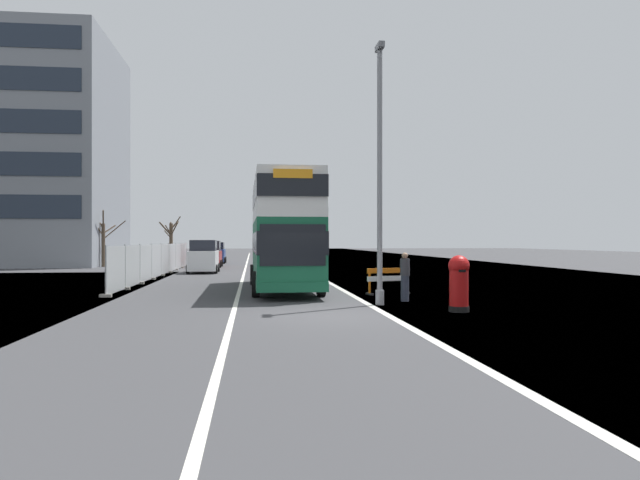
{
  "coord_description": "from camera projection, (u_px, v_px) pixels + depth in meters",
  "views": [
    {
      "loc": [
        -2.09,
        -16.86,
        2.19
      ],
      "look_at": [
        0.53,
        6.07,
        2.2
      ],
      "focal_mm": 33.01,
      "sensor_mm": 36.0,
      "label": 1
    }
  ],
  "objects": [
    {
      "name": "pedestrian_at_kerb",
      "position": [
        405.0,
        277.0,
        21.07
      ],
      "size": [
        0.34,
        0.34,
        1.75
      ],
      "color": "#2D3342",
      "rests_on": "ground"
    },
    {
      "name": "bare_tree_far_verge_near",
      "position": [
        103.0,
        238.0,
        48.46
      ],
      "size": [
        3.1,
        2.67,
        4.7
      ],
      "color": "#4C3D2D",
      "rests_on": "ground"
    },
    {
      "name": "red_pillar_postbox",
      "position": [
        459.0,
        281.0,
        17.97
      ],
      "size": [
        0.64,
        0.64,
        1.73
      ],
      "color": "black",
      "rests_on": "ground"
    },
    {
      "name": "car_receding_mid",
      "position": [
        209.0,
        255.0,
        47.87
      ],
      "size": [
        2.09,
        3.99,
        2.15
      ],
      "color": "maroon",
      "rests_on": "ground"
    },
    {
      "name": "bare_tree_far_verge_mid",
      "position": [
        109.0,
        241.0,
        62.75
      ],
      "size": [
        2.11,
        2.83,
        4.41
      ],
      "color": "#4C3D2D",
      "rests_on": "ground"
    },
    {
      "name": "ground",
      "position": [
        343.0,
        317.0,
        17.12
      ],
      "size": [
        140.0,
        280.0,
        0.1
      ],
      "color": "#38383A"
    },
    {
      "name": "car_oncoming_near",
      "position": [
        204.0,
        257.0,
        39.59
      ],
      "size": [
        2.0,
        4.03,
        2.21
      ],
      "color": "silver",
      "rests_on": "ground"
    },
    {
      "name": "bare_tree_far_verge_far",
      "position": [
        171.0,
        237.0,
        69.71
      ],
      "size": [
        2.48,
        2.3,
        5.06
      ],
      "color": "#4C3D2D",
      "rests_on": "ground"
    },
    {
      "name": "double_decker_bus",
      "position": [
        283.0,
        231.0,
        26.05
      ],
      "size": [
        2.93,
        10.94,
        4.87
      ],
      "color": "#145638",
      "rests_on": "ground"
    },
    {
      "name": "roadworks_barrier",
      "position": [
        388.0,
        278.0,
        23.75
      ],
      "size": [
        1.87,
        0.93,
        1.06
      ],
      "color": "orange",
      "rests_on": "ground"
    },
    {
      "name": "lamppost_foreground",
      "position": [
        380.0,
        181.0,
        19.91
      ],
      "size": [
        0.29,
        0.7,
        8.85
      ],
      "color": "gray",
      "rests_on": "ground"
    },
    {
      "name": "car_receding_far",
      "position": [
        215.0,
        253.0,
        55.96
      ],
      "size": [
        2.07,
        3.97,
        2.0
      ],
      "color": "navy",
      "rests_on": "ground"
    },
    {
      "name": "construction_site_fence",
      "position": [
        161.0,
        260.0,
        36.06
      ],
      "size": [
        0.44,
        27.4,
        2.0
      ],
      "color": "#A8AAAD",
      "rests_on": "ground"
    }
  ]
}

